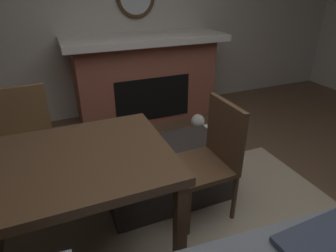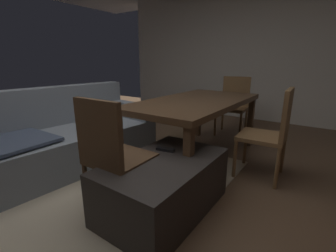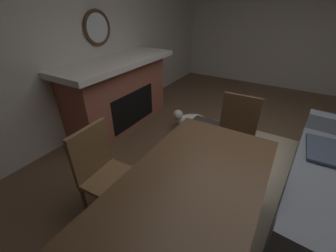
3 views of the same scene
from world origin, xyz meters
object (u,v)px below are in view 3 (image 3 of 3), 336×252
object	(u,v)px
dining_chair_west	(235,130)
small_dog	(189,119)
dining_table	(188,195)
ottoman_coffee_table	(202,153)
round_wall_mirror	(97,28)
fireplace	(119,93)
dining_chair_south	(103,168)
tv_remote	(206,148)

from	to	relation	value
dining_chair_west	small_dog	size ratio (longest dim) A/B	1.79
dining_chair_west	dining_table	bearing A→B (deg)	0.08
small_dog	ottoman_coffee_table	bearing A→B (deg)	35.15
round_wall_mirror	dining_chair_west	xyz separation A→B (m)	(0.13, 2.24, -1.00)
fireplace	ottoman_coffee_table	distance (m)	1.73
dining_chair_south	dining_table	bearing A→B (deg)	90.31
fireplace	ottoman_coffee_table	xyz separation A→B (m)	(0.39, 1.66, -0.34)
fireplace	dining_chair_south	xyz separation A→B (m)	(1.45, 1.10, -0.04)
tv_remote	small_dog	xyz separation A→B (m)	(-0.97, -0.67, -0.28)
ottoman_coffee_table	dining_chair_south	world-z (taller)	dining_chair_south
dining_chair_south	dining_chair_west	xyz separation A→B (m)	(-1.32, 0.86, 0.00)
tv_remote	dining_chair_west	world-z (taller)	dining_chair_west
tv_remote	dining_chair_west	distance (m)	0.47
round_wall_mirror	dining_chair_south	xyz separation A→B (m)	(1.45, 1.38, -1.00)
fireplace	dining_table	size ratio (longest dim) A/B	1.11
fireplace	dining_chair_south	world-z (taller)	fireplace
tv_remote	small_dog	distance (m)	1.21
dining_chair_south	dining_chair_west	world-z (taller)	same
fireplace	dining_table	distance (m)	2.44
round_wall_mirror	fireplace	bearing A→B (deg)	90.00
dining_chair_west	ottoman_coffee_table	bearing A→B (deg)	-49.94
small_dog	dining_chair_south	bearing A→B (deg)	0.22
dining_chair_south	small_dog	xyz separation A→B (m)	(-1.87, -0.01, -0.35)
round_wall_mirror	small_dog	world-z (taller)	round_wall_mirror
round_wall_mirror	ottoman_coffee_table	world-z (taller)	round_wall_mirror
dining_table	dining_chair_south	bearing A→B (deg)	-89.69
fireplace	dining_table	world-z (taller)	fireplace
tv_remote	dining_chair_south	xyz separation A→B (m)	(0.90, -0.66, 0.08)
ottoman_coffee_table	tv_remote	size ratio (longest dim) A/B	6.54
small_dog	round_wall_mirror	bearing A→B (deg)	-73.11
fireplace	dining_table	xyz separation A→B (m)	(1.45, 1.96, 0.11)
ottoman_coffee_table	dining_chair_west	world-z (taller)	dining_chair_west
dining_chair_south	fireplace	bearing A→B (deg)	-142.91
dining_chair_south	small_dog	distance (m)	1.90
dining_table	dining_chair_south	distance (m)	0.87
fireplace	dining_chair_south	bearing A→B (deg)	37.09
round_wall_mirror	dining_chair_south	world-z (taller)	round_wall_mirror
round_wall_mirror	small_dog	xyz separation A→B (m)	(-0.42, 1.38, -1.35)
round_wall_mirror	dining_table	world-z (taller)	round_wall_mirror
round_wall_mirror	tv_remote	bearing A→B (deg)	74.89
round_wall_mirror	tv_remote	distance (m)	2.38
tv_remote	dining_table	distance (m)	0.94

